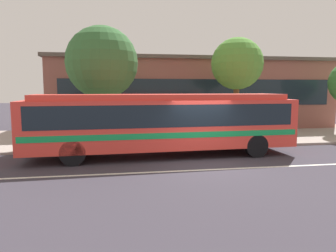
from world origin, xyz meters
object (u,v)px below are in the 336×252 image
(pedestrian_waiting_near_sign, at_px, (200,123))
(bus_stop_sign, at_px, (224,112))
(transit_bus, at_px, (163,120))
(street_tree_mid_block, at_px, (237,64))
(street_tree_near_stop, at_px, (102,63))

(pedestrian_waiting_near_sign, bearing_deg, bus_stop_sign, -47.42)
(pedestrian_waiting_near_sign, bearing_deg, transit_bus, -129.12)
(transit_bus, bearing_deg, bus_stop_sign, 30.30)
(transit_bus, distance_m, street_tree_mid_block, 7.06)
(transit_bus, height_order, pedestrian_waiting_near_sign, transit_bus)
(transit_bus, relative_size, pedestrian_waiting_near_sign, 7.11)
(pedestrian_waiting_near_sign, distance_m, bus_stop_sign, 1.61)
(bus_stop_sign, xyz_separation_m, street_tree_mid_block, (1.47, 2.03, 2.62))
(pedestrian_waiting_near_sign, height_order, bus_stop_sign, bus_stop_sign)
(transit_bus, xyz_separation_m, street_tree_near_stop, (-2.71, 3.72, 2.76))
(bus_stop_sign, distance_m, street_tree_near_stop, 6.96)
(street_tree_near_stop, bearing_deg, bus_stop_sign, -14.78)
(pedestrian_waiting_near_sign, xyz_separation_m, bus_stop_sign, (0.99, -1.07, 0.69))
(bus_stop_sign, bearing_deg, transit_bus, -149.70)
(transit_bus, distance_m, pedestrian_waiting_near_sign, 4.09)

